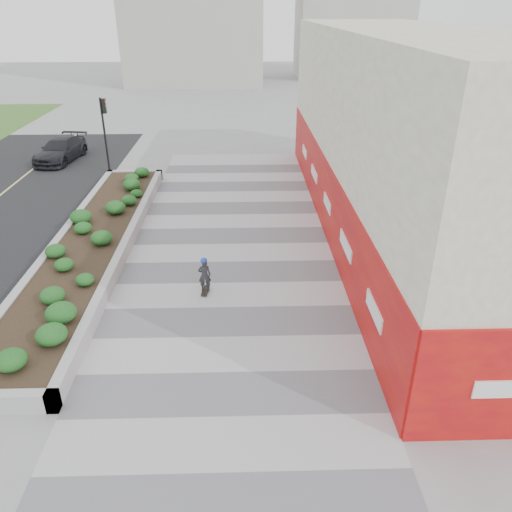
{
  "coord_description": "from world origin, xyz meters",
  "views": [
    {
      "loc": [
        0.47,
        -11.08,
        8.79
      ],
      "look_at": [
        0.91,
        4.1,
        1.1
      ],
      "focal_mm": 35.0,
      "sensor_mm": 36.0,
      "label": 1
    }
  ],
  "objects_px": {
    "planter": "(92,240)",
    "car_dark": "(61,150)",
    "skateboarder": "(205,275)",
    "traffic_signal_near": "(105,124)"
  },
  "relations": [
    {
      "from": "skateboarder",
      "to": "planter",
      "type": "bearing_deg",
      "value": 149.67
    },
    {
      "from": "planter",
      "to": "skateboarder",
      "type": "bearing_deg",
      "value": -36.16
    },
    {
      "from": "traffic_signal_near",
      "to": "car_dark",
      "type": "bearing_deg",
      "value": 146.34
    },
    {
      "from": "planter",
      "to": "car_dark",
      "type": "height_order",
      "value": "car_dark"
    },
    {
      "from": "planter",
      "to": "traffic_signal_near",
      "type": "relative_size",
      "value": 4.29
    },
    {
      "from": "car_dark",
      "to": "traffic_signal_near",
      "type": "bearing_deg",
      "value": -25.73
    },
    {
      "from": "planter",
      "to": "skateboarder",
      "type": "height_order",
      "value": "skateboarder"
    },
    {
      "from": "skateboarder",
      "to": "car_dark",
      "type": "height_order",
      "value": "car_dark"
    },
    {
      "from": "skateboarder",
      "to": "car_dark",
      "type": "relative_size",
      "value": 0.28
    },
    {
      "from": "planter",
      "to": "skateboarder",
      "type": "relative_size",
      "value": 13.67
    }
  ]
}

